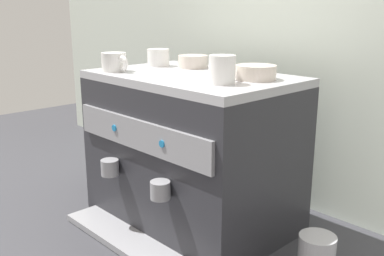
% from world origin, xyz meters
% --- Properties ---
extents(ground_plane, '(4.00, 4.00, 0.00)m').
position_xyz_m(ground_plane, '(0.00, 0.00, 0.00)').
color(ground_plane, '#38383D').
extents(tiled_backsplash_wall, '(2.80, 0.03, 1.19)m').
position_xyz_m(tiled_backsplash_wall, '(0.00, 0.37, 0.60)').
color(tiled_backsplash_wall, silver).
rests_on(tiled_backsplash_wall, ground_plane).
extents(espresso_machine, '(0.65, 0.52, 0.49)m').
position_xyz_m(espresso_machine, '(0.00, -0.00, 0.25)').
color(espresso_machine, '#2D2D33').
rests_on(espresso_machine, ground_plane).
extents(ceramic_cup_0, '(0.11, 0.08, 0.06)m').
position_xyz_m(ceramic_cup_0, '(-0.23, 0.06, 0.52)').
color(ceramic_cup_0, white).
rests_on(ceramic_cup_0, espresso_machine).
extents(ceramic_cup_1, '(0.07, 0.11, 0.08)m').
position_xyz_m(ceramic_cup_1, '(0.19, -0.07, 0.53)').
color(ceramic_cup_1, white).
rests_on(ceramic_cup_1, espresso_machine).
extents(ceramic_cup_2, '(0.11, 0.08, 0.06)m').
position_xyz_m(ceramic_cup_2, '(-0.22, -0.14, 0.52)').
color(ceramic_cup_2, white).
rests_on(ceramic_cup_2, espresso_machine).
extents(ceramic_bowl_0, '(0.10, 0.10, 0.04)m').
position_xyz_m(ceramic_bowl_0, '(-0.11, 0.11, 0.51)').
color(ceramic_bowl_0, beige).
rests_on(ceramic_bowl_0, espresso_machine).
extents(ceramic_bowl_1, '(0.12, 0.12, 0.04)m').
position_xyz_m(ceramic_bowl_1, '(0.21, 0.06, 0.51)').
color(ceramic_bowl_1, beige).
rests_on(ceramic_bowl_1, espresso_machine).
extents(coffee_grinder, '(0.14, 0.14, 0.39)m').
position_xyz_m(coffee_grinder, '(-0.48, 0.03, 0.19)').
color(coffee_grinder, '#333338').
rests_on(coffee_grinder, ground_plane).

